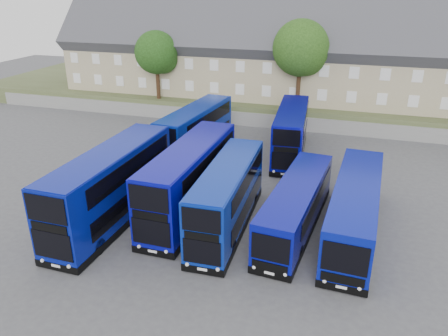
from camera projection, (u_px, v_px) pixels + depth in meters
ground at (197, 247)px, 25.81m from camera, size 120.00×120.00×0.00m
retaining_wall at (275, 122)px, 46.61m from camera, size 70.00×0.40×1.50m
earth_bank at (290, 98)px, 55.31m from camera, size 80.00×20.00×2.00m
terrace_row at (288, 57)px, 49.60m from camera, size 54.00×10.40×11.20m
dd_front_left at (112, 188)px, 27.86m from camera, size 2.97×12.02×4.76m
dd_front_mid at (190, 181)px, 29.01m from camera, size 2.84×11.68×4.62m
dd_front_right at (227, 199)px, 27.11m from camera, size 2.76×10.57×4.17m
dd_rear_left at (195, 133)px, 38.83m from camera, size 3.56×11.03×4.31m
dd_rear_right at (291, 133)px, 38.77m from camera, size 3.32×10.88×4.26m
coach_east_a at (296, 207)px, 27.17m from camera, size 3.36×11.46×3.09m
coach_east_b at (355, 210)px, 26.57m from camera, size 3.21×12.43×3.37m
tree_west at (158, 54)px, 48.89m from camera, size 4.80×4.80×7.65m
tree_mid at (302, 50)px, 44.57m from camera, size 5.76×5.76×9.18m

